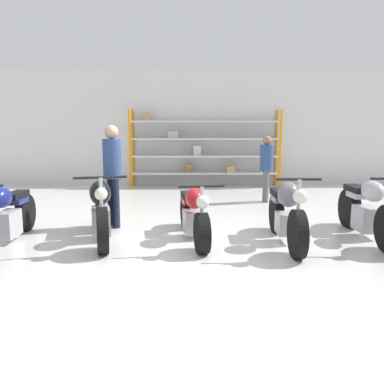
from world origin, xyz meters
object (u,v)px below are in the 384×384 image
at_px(motorcycle_red, 193,214).
at_px(motorcycle_silver, 368,210).
at_px(motorcycle_grey, 286,212).
at_px(person_near_rack, 266,164).
at_px(motorcycle_black, 101,211).
at_px(person_browsing, 112,167).
at_px(shelving_rack, 203,148).
at_px(motorcycle_blue, 7,215).

height_order(motorcycle_red, motorcycle_silver, motorcycle_silver).
xyz_separation_m(motorcycle_grey, person_near_rack, (0.46, 3.51, 0.45)).
relative_size(motorcycle_silver, person_near_rack, 1.34).
xyz_separation_m(motorcycle_black, motorcycle_silver, (4.20, 0.01, -0.01)).
distance_m(motorcycle_red, motorcycle_grey, 1.42).
relative_size(motorcycle_grey, person_browsing, 1.13).
height_order(shelving_rack, motorcycle_red, shelving_rack).
bearing_deg(shelving_rack, motorcycle_silver, -69.25).
bearing_deg(motorcycle_red, person_browsing, -127.24).
distance_m(motorcycle_blue, person_browsing, 1.84).
distance_m(shelving_rack, person_near_rack, 3.13).
bearing_deg(person_browsing, motorcycle_blue, -3.48).
bearing_deg(motorcycle_grey, motorcycle_silver, 103.12).
relative_size(shelving_rack, person_browsing, 2.61).
xyz_separation_m(shelving_rack, motorcycle_black, (-1.91, -6.06, -0.75)).
bearing_deg(motorcycle_blue, person_near_rack, 124.08).
height_order(motorcycle_silver, person_near_rack, person_near_rack).
relative_size(motorcycle_blue, person_near_rack, 1.30).
relative_size(motorcycle_grey, person_near_rack, 1.27).
distance_m(shelving_rack, motorcycle_silver, 6.51).
distance_m(shelving_rack, motorcycle_black, 6.39).
xyz_separation_m(motorcycle_silver, person_browsing, (-4.15, 0.83, 0.61)).
bearing_deg(motorcycle_red, motorcycle_grey, 69.90).
distance_m(shelving_rack, motorcycle_grey, 6.42).
xyz_separation_m(motorcycle_blue, motorcycle_grey, (4.22, -0.13, 0.06)).
bearing_deg(person_near_rack, motorcycle_silver, 113.46).
xyz_separation_m(motorcycle_red, motorcycle_silver, (2.76, -0.04, 0.05)).
bearing_deg(shelving_rack, person_near_rack, -63.75).
relative_size(motorcycle_black, person_browsing, 1.11).
xyz_separation_m(motorcycle_red, person_browsing, (-1.39, 0.79, 0.66)).
relative_size(motorcycle_grey, motorcycle_silver, 0.95).
xyz_separation_m(motorcycle_blue, motorcycle_black, (1.39, 0.12, 0.04)).
height_order(shelving_rack, motorcycle_blue, shelving_rack).
height_order(motorcycle_grey, person_browsing, person_browsing).
bearing_deg(motorcycle_blue, shelving_rack, 150.17).
relative_size(motorcycle_red, motorcycle_silver, 0.97).
relative_size(motorcycle_red, person_near_rack, 1.30).
xyz_separation_m(motorcycle_grey, motorcycle_silver, (1.37, 0.26, -0.03)).
bearing_deg(motorcycle_blue, motorcycle_grey, 86.47).
bearing_deg(person_browsing, motorcycle_red, 113.33).
xyz_separation_m(shelving_rack, motorcycle_red, (-0.47, -6.01, -0.81)).
distance_m(motorcycle_black, person_near_rack, 4.65).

